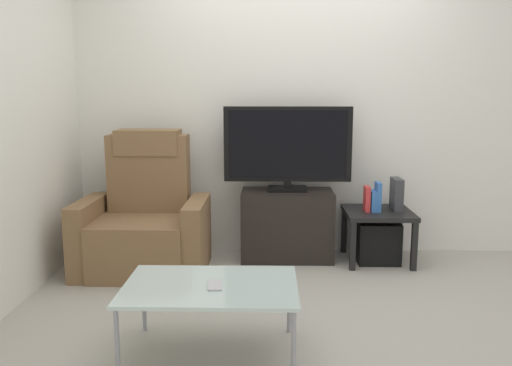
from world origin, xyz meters
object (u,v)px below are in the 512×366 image
object	(u,v)px
recliner_armchair	(145,222)
coffee_table	(211,289)
book_rightmost	(378,197)
tv_stand	(287,225)
subwoofer_box	(377,241)
side_table	(378,218)
cell_phone	(215,285)
game_console	(397,194)
television	(288,147)
book_middle	(373,201)
book_leftmost	(367,199)

from	to	relation	value
recliner_armchair	coffee_table	distance (m)	1.54
recliner_armchair	book_rightmost	world-z (taller)	recliner_armchair
tv_stand	subwoofer_box	size ratio (longest dim) A/B	2.24
side_table	recliner_armchair	bearing A→B (deg)	-173.28
coffee_table	tv_stand	bearing A→B (deg)	74.70
side_table	coffee_table	bearing A→B (deg)	-126.72
recliner_armchair	side_table	world-z (taller)	recliner_armchair
book_rightmost	cell_phone	size ratio (longest dim) A/B	1.59
tv_stand	cell_phone	size ratio (longest dim) A/B	5.03
coffee_table	cell_phone	world-z (taller)	cell_phone
tv_stand	game_console	bearing A→B (deg)	-3.30
tv_stand	side_table	distance (m)	0.75
subwoofer_box	cell_phone	size ratio (longest dim) A/B	2.24
tv_stand	subwoofer_box	xyz separation A→B (m)	(0.74, -0.06, -0.12)
tv_stand	game_console	world-z (taller)	game_console
side_table	book_rightmost	distance (m)	0.19
recliner_armchair	book_rightmost	distance (m)	1.87
coffee_table	game_console	bearing A→B (deg)	50.27
tv_stand	television	world-z (taller)	television
television	recliner_armchair	distance (m)	1.29
game_console	subwoofer_box	bearing A→B (deg)	-176.05
television	game_console	bearing A→B (deg)	-4.51
recliner_armchair	subwoofer_box	xyz separation A→B (m)	(1.87, 0.22, -0.20)
side_table	book_middle	xyz separation A→B (m)	(-0.05, -0.02, 0.15)
recliner_armchair	book_middle	distance (m)	1.83
tv_stand	book_rightmost	bearing A→B (deg)	-6.35
book_middle	subwoofer_box	bearing A→B (deg)	21.28
television	subwoofer_box	size ratio (longest dim) A/B	3.10
television	book_leftmost	size ratio (longest dim) A/B	5.14
book_rightmost	book_leftmost	bearing A→B (deg)	180.00
recliner_armchair	book_rightmost	bearing A→B (deg)	17.69
television	book_middle	world-z (taller)	television
tv_stand	coffee_table	distance (m)	1.73
side_table	book_middle	world-z (taller)	book_middle
book_middle	book_rightmost	xyz separation A→B (m)	(0.04, 0.00, 0.03)
television	game_console	distance (m)	0.97
television	recliner_armchair	world-z (taller)	television
side_table	book_leftmost	distance (m)	0.20
television	book_middle	size ratio (longest dim) A/B	6.18
television	tv_stand	bearing A→B (deg)	-90.00
television	book_rightmost	bearing A→B (deg)	-7.80
television	side_table	xyz separation A→B (m)	(0.74, -0.08, -0.58)
television	book_leftmost	xyz separation A→B (m)	(0.64, -0.10, -0.41)
book_rightmost	game_console	xyz separation A→B (m)	(0.16, 0.03, 0.01)
coffee_table	book_rightmost	bearing A→B (deg)	53.21
television	book_rightmost	distance (m)	0.83
side_table	game_console	distance (m)	0.25
tv_stand	book_leftmost	distance (m)	0.69
side_table	game_console	size ratio (longest dim) A/B	2.04
book_middle	television	bearing A→B (deg)	171.76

